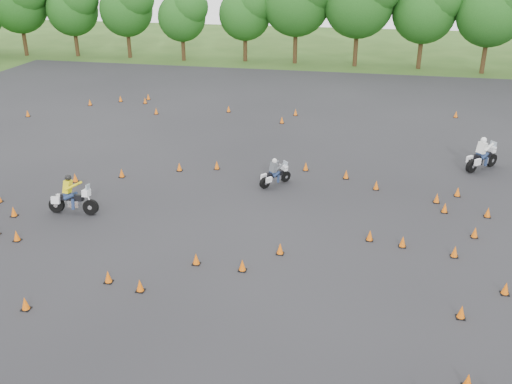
# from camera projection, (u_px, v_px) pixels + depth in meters

# --- Properties ---
(ground) EXTENTS (140.00, 140.00, 0.00)m
(ground) POSITION_uv_depth(u_px,v_px,m) (235.00, 260.00, 22.28)
(ground) COLOR #2D5119
(ground) RESTS_ON ground
(asphalt_pad) EXTENTS (62.00, 62.00, 0.00)m
(asphalt_pad) POSITION_uv_depth(u_px,v_px,m) (264.00, 199.00, 27.67)
(asphalt_pad) COLOR black
(asphalt_pad) RESTS_ON ground
(treeline) EXTENTS (86.78, 32.68, 10.78)m
(treeline) POSITION_uv_depth(u_px,v_px,m) (360.00, 25.00, 51.62)
(treeline) COLOR #1B4B15
(treeline) RESTS_ON ground
(traffic_cones) EXTENTS (36.43, 33.51, 0.45)m
(traffic_cones) POSITION_uv_depth(u_px,v_px,m) (264.00, 195.00, 27.46)
(traffic_cones) COLOR #E35E09
(traffic_cones) RESTS_ON asphalt_pad
(rider_grey) EXTENTS (1.72, 1.90, 1.52)m
(rider_grey) POSITION_uv_depth(u_px,v_px,m) (275.00, 171.00, 28.96)
(rider_grey) COLOR #484C51
(rider_grey) RESTS_ON ground
(rider_yellow) EXTENTS (2.38, 0.85, 1.81)m
(rider_yellow) POSITION_uv_depth(u_px,v_px,m) (72.00, 196.00, 25.75)
(rider_yellow) COLOR yellow
(rider_yellow) RESTS_ON ground
(rider_white) EXTENTS (2.25, 2.27, 1.89)m
(rider_white) POSITION_uv_depth(u_px,v_px,m) (483.00, 153.00, 30.93)
(rider_white) COLOR silver
(rider_white) RESTS_ON ground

